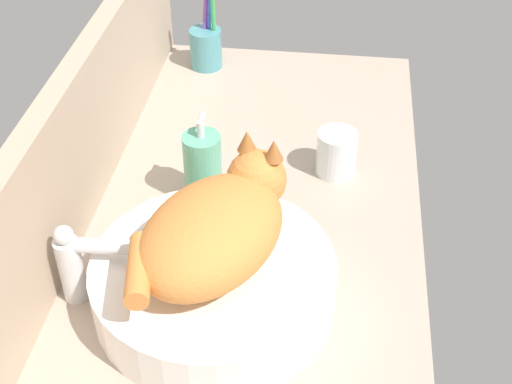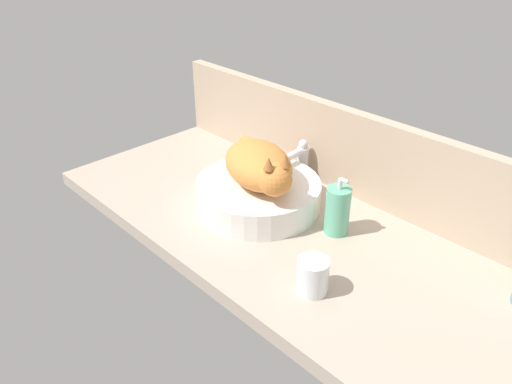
% 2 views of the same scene
% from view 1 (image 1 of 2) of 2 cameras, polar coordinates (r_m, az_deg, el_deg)
% --- Properties ---
extents(ground_plane, '(1.35, 0.58, 0.04)m').
position_cam_1_polar(ground_plane, '(1.14, -1.39, -5.79)').
color(ground_plane, '#B2A08E').
extents(backsplash_panel, '(1.35, 0.04, 0.25)m').
position_cam_1_polar(backsplash_panel, '(1.11, -15.56, 1.03)').
color(backsplash_panel, tan).
rests_on(backsplash_panel, ground_plane).
extents(sink_basin, '(0.35, 0.35, 0.08)m').
position_cam_1_polar(sink_basin, '(1.03, -3.39, -7.26)').
color(sink_basin, white).
rests_on(sink_basin, ground_plane).
extents(cat, '(0.30, 0.26, 0.14)m').
position_cam_1_polar(cat, '(0.97, -3.20, -2.81)').
color(cat, orange).
rests_on(cat, sink_basin).
extents(faucet, '(0.04, 0.12, 0.14)m').
position_cam_1_polar(faucet, '(1.04, -14.10, -5.37)').
color(faucet, silver).
rests_on(faucet, ground_plane).
extents(soap_dispenser, '(0.06, 0.06, 0.16)m').
position_cam_1_polar(soap_dispenser, '(1.19, -4.27, 1.92)').
color(soap_dispenser, '#60B793').
rests_on(soap_dispenser, ground_plane).
extents(toothbrush_cup, '(0.07, 0.07, 0.19)m').
position_cam_1_polar(toothbrush_cup, '(1.59, -4.01, 11.60)').
color(toothbrush_cup, teal).
rests_on(toothbrush_cup, ground_plane).
extents(water_glass, '(0.07, 0.07, 0.08)m').
position_cam_1_polar(water_glass, '(1.27, 6.44, 2.97)').
color(water_glass, white).
rests_on(water_glass, ground_plane).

